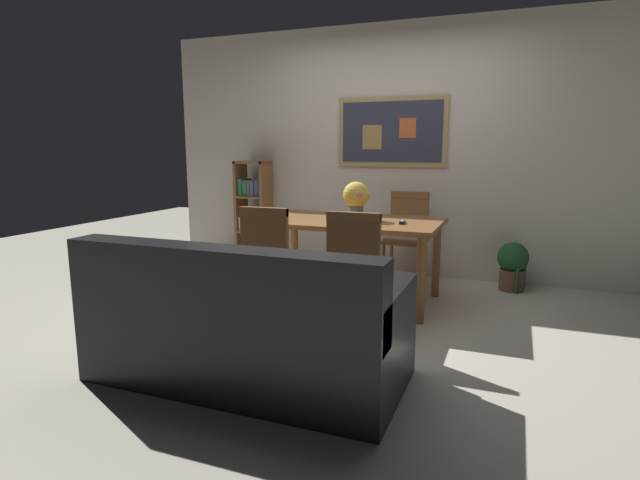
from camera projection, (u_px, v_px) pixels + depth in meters
name	position (u px, v px, depth m)	size (l,w,h in m)	color
ground_plane	(342.00, 319.00, 4.00)	(12.00, 12.00, 0.00)	beige
wall_back_with_painting	(395.00, 151.00, 5.32)	(5.20, 0.14, 2.60)	silver
dining_table	(349.00, 229.00, 4.41)	(1.57, 0.94, 0.73)	brown
dining_chair_near_left	(271.00, 255.00, 3.86)	(0.40, 0.41, 0.91)	brown
dining_chair_far_right	(407.00, 230.00, 5.02)	(0.40, 0.41, 0.91)	brown
dining_chair_near_right	(357.00, 263.00, 3.58)	(0.40, 0.41, 0.91)	brown
leather_couch	(243.00, 330.00, 2.90)	(1.80, 0.84, 0.84)	black
bookshelf	(254.00, 218.00, 5.77)	(0.36, 0.28, 1.20)	brown
potted_ivy	(513.00, 265.00, 4.79)	(0.29, 0.29, 0.46)	brown
flower_vase	(356.00, 197.00, 4.36)	(0.24, 0.22, 0.33)	slate
tv_remote	(402.00, 222.00, 4.17)	(0.07, 0.16, 0.02)	black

